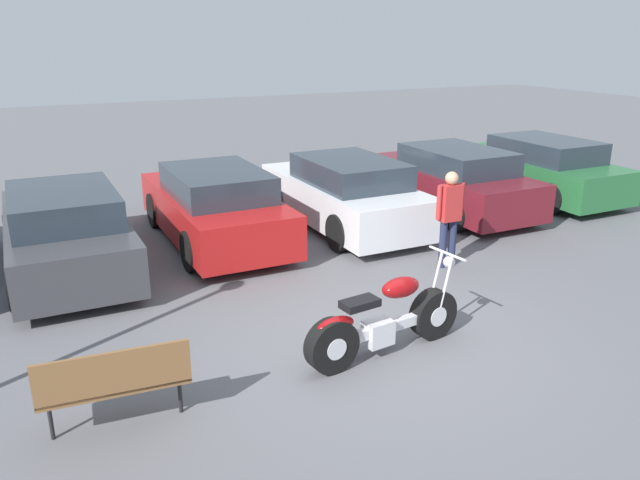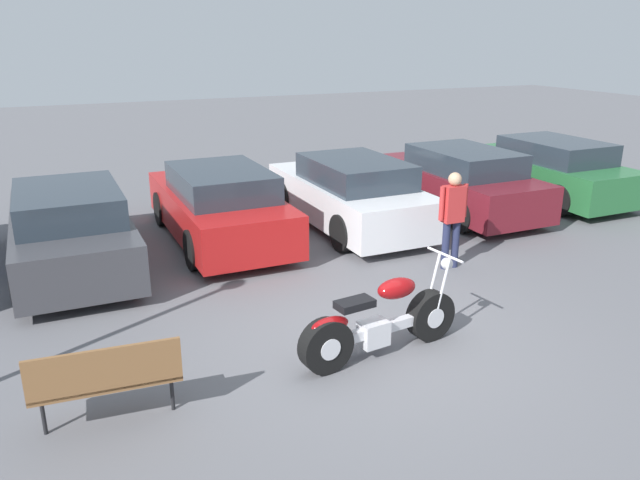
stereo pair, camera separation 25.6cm
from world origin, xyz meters
name	(u,v)px [view 2 (the right image)]	position (x,y,z in m)	size (l,w,h in m)	color
ground_plane	(375,341)	(0.00, 0.00, 0.00)	(60.00, 60.00, 0.00)	slate
motorcycle	(379,323)	(-0.13, -0.32, 0.41)	(2.17, 0.65, 1.10)	black
parked_car_dark_grey	(71,229)	(-3.21, 4.27, 0.66)	(1.81, 4.33, 1.37)	#3D3D42
parked_car_red	(219,206)	(-0.64, 4.67, 0.66)	(1.81, 4.33, 1.37)	red
parked_car_white	(350,194)	(1.92, 4.47, 0.66)	(1.81, 4.33, 1.37)	white
parked_car_maroon	(457,181)	(4.49, 4.49, 0.66)	(1.81, 4.33, 1.37)	maroon
parked_car_green	(547,170)	(7.05, 4.58, 0.66)	(1.81, 4.33, 1.37)	#286B38
park_bench	(106,377)	(-3.21, -0.49, 0.54)	(1.43, 0.51, 0.89)	brown
person_standing	(453,213)	(2.36, 1.74, 0.93)	(0.52, 0.21, 1.58)	#232847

